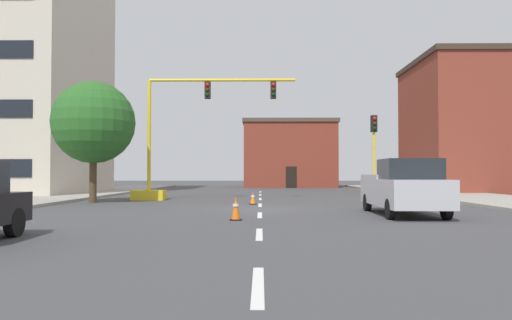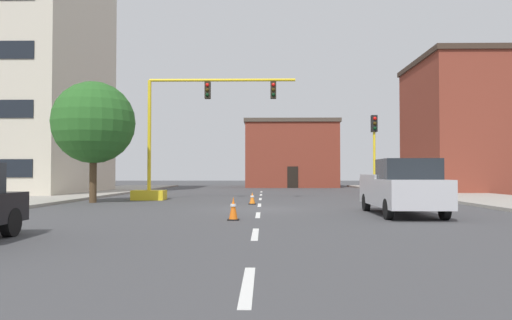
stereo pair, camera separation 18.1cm
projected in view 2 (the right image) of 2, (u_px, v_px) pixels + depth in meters
The scene contains 19 objects.
ground_plane at pixel (259, 209), 20.55m from camera, with size 160.00×160.00×0.00m, color #424244.
sidewalk_left at pixel (44, 198), 28.76m from camera, with size 6.00×56.00×0.14m, color #9E998E.
sidewalk_right at pixel (480, 198), 28.34m from camera, with size 6.00×56.00×0.14m, color #9E998E.
lane_stripe_seg_0 at pixel (248, 285), 6.56m from camera, with size 0.16×2.40×0.01m, color silver.
lane_stripe_seg_1 at pixel (255, 234), 12.05m from camera, with size 0.16×2.40×0.01m, color silver.
lane_stripe_seg_2 at pixel (258, 215), 17.55m from camera, with size 0.16×2.40×0.01m, color silver.
lane_stripe_seg_3 at pixel (259, 205), 23.05m from camera, with size 0.16×2.40×0.01m, color silver.
lane_stripe_seg_4 at pixel (260, 199), 28.54m from camera, with size 0.16×2.40×0.01m, color silver.
lane_stripe_seg_5 at pixel (261, 195), 34.04m from camera, with size 0.16×2.40×0.01m, color silver.
lane_stripe_seg_6 at pixel (261, 192), 39.54m from camera, with size 0.16×2.40×0.01m, color silver.
building_tall_left at pixel (8, 46), 36.38m from camera, with size 12.65×13.25×21.94m.
building_brick_center at pixel (290, 154), 54.55m from camera, with size 10.01×9.17×7.19m.
building_row_right at pixel (501, 126), 38.81m from camera, with size 13.51×10.26×10.52m.
traffic_signal_gantry at pixel (170, 160), 27.56m from camera, with size 9.12×1.20×6.83m.
traffic_light_pole_right at pixel (374, 138), 27.88m from camera, with size 0.32×0.47×4.80m.
tree_left_near at pixel (94, 123), 25.05m from camera, with size 4.18×4.18×6.19m.
pickup_truck_silver at pixel (402, 188), 17.58m from camera, with size 2.08×5.43×1.99m.
traffic_cone_roadside_a at pixel (252, 198), 23.66m from camera, with size 0.36×0.36×0.60m.
traffic_cone_roadside_b at pixel (233, 209), 15.61m from camera, with size 0.36×0.36×0.75m.
Camera 2 is at (0.22, -20.60, 1.49)m, focal length 34.46 mm.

